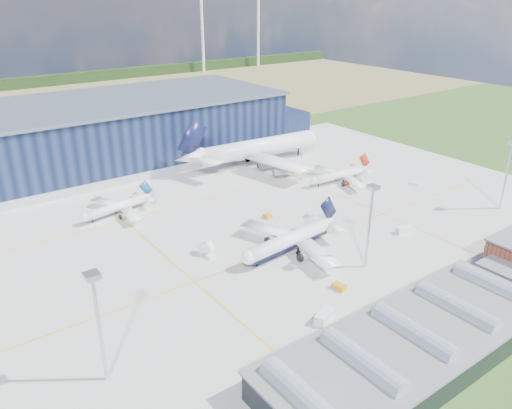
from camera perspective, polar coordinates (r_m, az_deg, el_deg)
The scene contains 24 objects.
ground at distance 148.30m, azimuth 1.16°, elevation -3.56°, with size 600.00×600.00×0.00m, color #30521E.
apron at distance 155.55m, azimuth -1.06°, elevation -2.20°, with size 220.00×160.00×0.08m.
farmland at distance 341.60m, azimuth -22.11°, elevation 10.29°, with size 600.00×220.00×0.01m, color #92824E.
treeline at distance 417.86m, azimuth -25.18°, elevation 12.47°, with size 600.00×8.00×8.00m, color black.
hangar at distance 223.54m, azimuth -13.21°, elevation 8.33°, with size 145.00×62.00×26.10m.
glass_concourse at distance 107.21m, azimuth 18.58°, elevation -14.29°, with size 78.00×23.00×8.60m.
light_mast_west at distance 93.36m, azimuth -17.72°, elevation -11.45°, with size 2.60×2.60×23.00m.
light_mast_center at distance 128.30m, azimuth 12.95°, elevation -1.01°, with size 2.60×2.60×23.00m.
light_mast_east at distance 180.08m, azimuth 26.91°, elevation 4.09°, with size 2.60×2.60×23.00m.
airliner_navy at distance 136.46m, azimuth 3.76°, elevation -3.28°, with size 37.01×36.21×12.07m, color white, non-canonical shape.
airliner_red at distance 189.82m, azimuth 9.40°, elevation 3.83°, with size 29.14×28.51×9.50m, color white, non-canonical shape.
airliner_widebody at distance 206.47m, azimuth 0.22°, elevation 7.53°, with size 67.08×65.62×21.87m, color white, non-canonical shape.
airliner_regional at distance 165.80m, azimuth -15.78°, elevation 0.19°, with size 26.91×26.32×8.77m, color white, non-canonical shape.
gse_tug_a at distance 124.36m, azimuth 9.50°, elevation -9.26°, with size 2.04×3.33×1.39m, color orange.
gse_tug_b at distance 159.17m, azimuth 1.34°, elevation -1.35°, with size 1.93×2.89×1.25m, color orange.
gse_van_a at distance 112.94m, azimuth 7.79°, elevation -12.57°, with size 2.36×5.41×2.36m, color white.
gse_cart_a at distance 195.39m, azimuth 17.80°, elevation 2.29°, with size 2.01×3.02×1.31m, color white.
gse_van_b at distance 203.33m, azimuth 5.42°, elevation 4.25°, with size 2.07×4.51×2.07m, color white.
gse_tug_c at distance 177.30m, azimuth -13.82°, elevation 0.61°, with size 1.85×2.96×1.29m, color orange.
gse_cart_b at distance 170.92m, azimuth 8.20°, elevation 0.21°, with size 2.06×3.09×1.34m, color white.
gse_van_c at distance 155.47m, azimuth 16.59°, elevation -2.83°, with size 2.16×4.49×2.16m, color white.
airstair at distance 138.06m, azimuth -5.78°, elevation -5.18°, with size 1.78×4.44×2.84m, color white.
car_a at distance 120.55m, azimuth 16.38°, elevation -11.15°, with size 1.55×3.84×1.31m, color #99999E.
car_b at distance 124.11m, azimuth 17.84°, elevation -10.33°, with size 1.17×3.34×1.10m, color #99999E.
Camera 1 is at (-80.32, -105.22, 66.87)m, focal length 35.00 mm.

